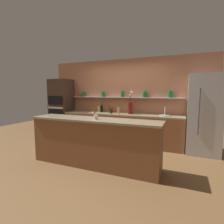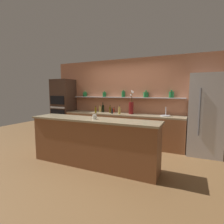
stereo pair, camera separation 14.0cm
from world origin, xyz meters
TOP-DOWN VIEW (x-y plane):
  - ground_plane at (0.00, 0.00)m, footprint 12.00×12.00m
  - back_wall_unit at (0.00, 1.60)m, footprint 5.20×0.28m
  - back_counter_unit at (-0.05, 1.24)m, footprint 3.69×0.62m
  - island_counter at (0.00, -0.53)m, footprint 2.86×0.61m
  - refrigerator at (2.21, 1.20)m, footprint 0.78×0.73m
  - oven_tower at (-2.25, 1.24)m, footprint 0.69×0.64m
  - flower_vase at (0.25, 1.29)m, footprint 0.16×0.16m
  - sink_fixture at (1.24, 1.25)m, footprint 0.27×0.27m
  - bottle_spirit_0 at (-0.84, 1.34)m, footprint 0.06×0.06m
  - bottle_oil_1 at (-0.84, 1.06)m, footprint 0.05×0.05m
  - bottle_sauce_2 at (-0.37, 1.40)m, footprint 0.05×0.05m
  - bottle_sauce_3 at (-0.32, 1.15)m, footprint 0.05×0.05m
  - bottle_wine_4 at (-0.75, 1.38)m, footprint 0.08×0.08m
  - bottle_oil_5 at (-0.45, 1.30)m, footprint 0.06×0.06m
  - bottle_spirit_6 at (-0.05, 1.08)m, footprint 0.07×0.07m
  - coffee_mug at (0.07, -0.58)m, footprint 0.10×0.08m

SIDE VIEW (x-z plane):
  - ground_plane at x=0.00m, z-range 0.00..0.00m
  - back_counter_unit at x=-0.05m, z-range 0.00..0.92m
  - island_counter at x=0.00m, z-range 0.00..1.02m
  - sink_fixture at x=1.24m, z-range 0.82..1.07m
  - bottle_sauce_2 at x=-0.37m, z-range 0.91..1.08m
  - bottle_sauce_3 at x=-0.32m, z-range 0.90..1.08m
  - oven_tower at x=-2.25m, z-range 0.00..2.01m
  - refrigerator at x=2.21m, z-range 0.00..2.02m
  - bottle_oil_1 at x=-0.84m, z-range 0.90..1.12m
  - bottle_spirit_0 at x=-0.84m, z-range 0.90..1.13m
  - bottle_oil_5 at x=-0.45m, z-range 0.90..1.15m
  - bottle_spirit_6 at x=-0.05m, z-range 0.90..1.15m
  - bottle_wine_4 at x=-0.75m, z-range 0.88..1.20m
  - coffee_mug at x=0.07m, z-range 1.02..1.11m
  - flower_vase at x=0.25m, z-range 0.77..1.47m
  - back_wall_unit at x=0.00m, z-range 0.00..2.60m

